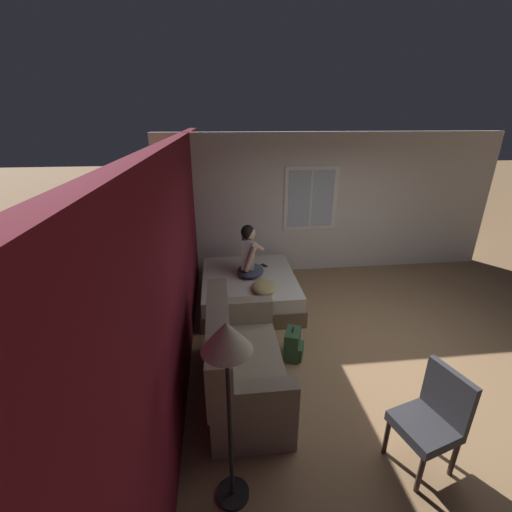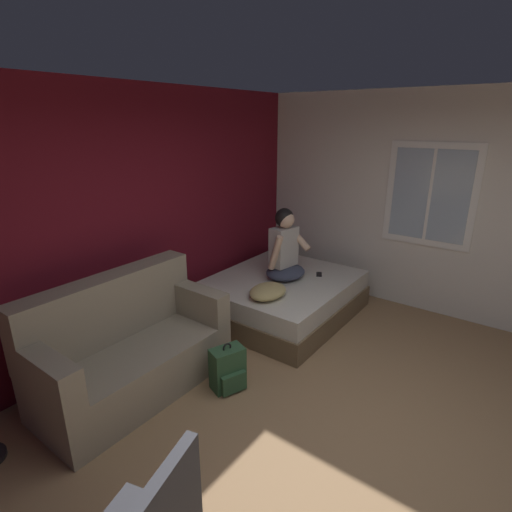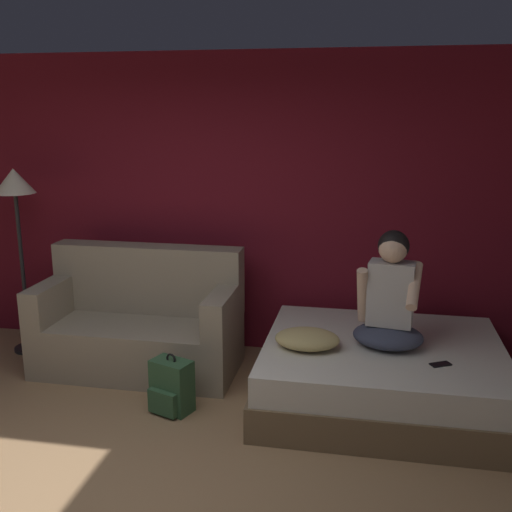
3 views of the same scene
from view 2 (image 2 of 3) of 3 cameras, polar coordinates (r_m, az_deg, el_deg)
The scene contains 9 objects.
ground_plane at distance 3.34m, azimuth 14.10°, elevation -26.35°, with size 40.00×40.00×0.00m, color #93704C.
wall_back_accent at distance 4.26m, azimuth -19.72°, elevation 4.29°, with size 10.62×0.16×2.70m, color maroon.
wall_side_with_window at distance 5.29m, azimuth 27.80°, elevation 5.94°, with size 0.19×6.64×2.70m.
bed at distance 5.06m, azimuth 3.68°, elevation -5.74°, with size 1.83×1.58×0.48m.
couch at distance 3.85m, azimuth -17.73°, elevation -12.51°, with size 1.70×0.82×1.04m.
person_seated at distance 4.86m, azimuth 4.14°, elevation 0.78°, with size 0.58×0.51×0.88m.
backpack at distance 3.78m, azimuth -4.00°, elevation -15.85°, with size 0.34×0.31×0.46m.
throw_pillow at distance 4.42m, azimuth 1.70°, elevation -5.06°, with size 0.48×0.36×0.14m, color tan.
cell_phone at distance 5.12m, azimuth 9.00°, elevation -2.60°, with size 0.07×0.14×0.01m, color black.
Camera 2 is at (-2.25, -0.77, 2.34)m, focal length 28.00 mm.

